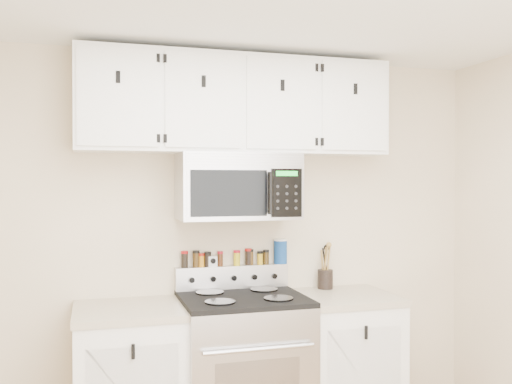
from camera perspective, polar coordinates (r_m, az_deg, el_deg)
back_wall at (r=3.84m, az=-2.53°, el=-5.08°), size 3.50×0.01×2.50m
range at (r=3.71m, az=-1.30°, el=-17.41°), size 0.76×0.65×1.10m
base_cabinet_left at (r=3.63m, az=-12.55°, el=-18.27°), size 0.64×0.62×0.92m
base_cabinet_right at (r=3.96m, az=8.73°, el=-16.59°), size 0.64×0.62×0.92m
microwave at (r=3.64m, az=-1.81°, el=0.57°), size 0.76×0.44×0.42m
upper_cabinets at (r=3.70m, az=-1.92°, el=8.67°), size 2.00×0.35×0.62m
utensil_crock at (r=4.00m, az=6.94°, el=-8.49°), size 0.11×0.11×0.31m
kitchen_timer at (r=3.79m, az=-4.40°, el=-6.92°), size 0.06×0.05×0.07m
salt_canister at (r=3.91m, az=2.46°, el=-5.94°), size 0.09×0.09×0.17m
spice_jar_0 at (r=3.76m, az=-7.16°, el=-6.69°), size 0.05×0.05×0.11m
spice_jar_1 at (r=3.77m, az=-6.00°, el=-6.65°), size 0.05×0.05×0.11m
spice_jar_2 at (r=3.78m, az=-5.48°, el=-6.79°), size 0.04×0.04×0.09m
spice_jar_3 at (r=3.79m, az=-4.86°, el=-6.71°), size 0.05×0.05×0.10m
spice_jar_4 at (r=3.80m, az=-3.60°, el=-6.66°), size 0.04×0.04×0.10m
spice_jar_5 at (r=3.83m, az=-1.93°, el=-6.59°), size 0.05×0.05×0.10m
spice_jar_6 at (r=3.85m, az=-0.75°, el=-6.48°), size 0.05×0.05×0.11m
spice_jar_7 at (r=3.85m, az=-0.56°, el=-6.51°), size 0.04×0.04×0.10m
spice_jar_8 at (r=3.87m, az=0.40°, el=-6.59°), size 0.04×0.04×0.09m
spice_jar_9 at (r=3.89m, az=1.01°, el=-6.51°), size 0.04×0.04×0.10m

